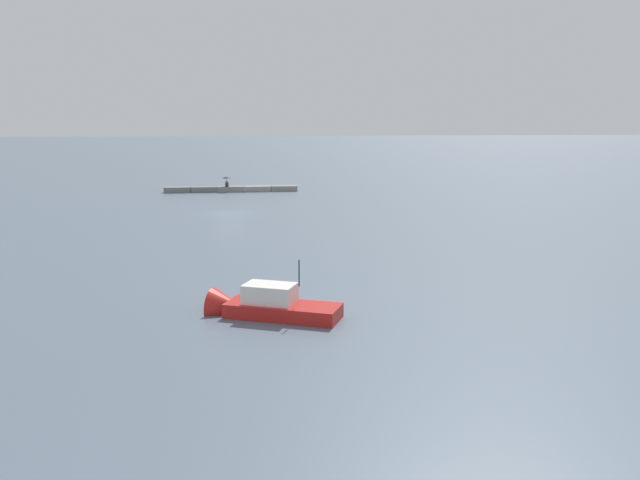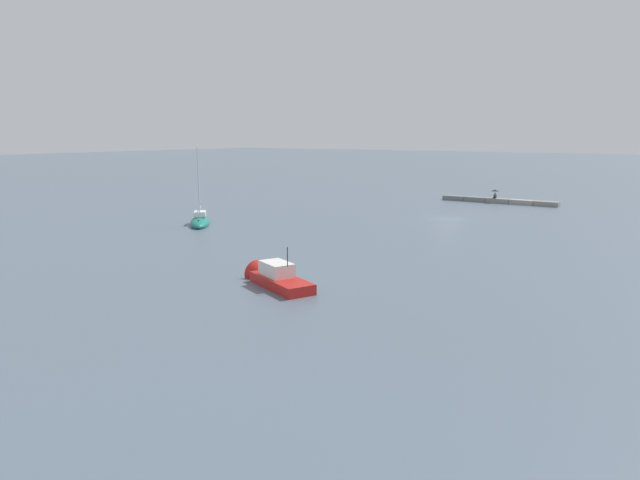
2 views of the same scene
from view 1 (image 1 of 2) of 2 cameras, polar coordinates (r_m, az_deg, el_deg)
name	(u,v)px [view 1 (image 1 of 2)]	position (r m, az deg, el deg)	size (l,w,h in m)	color
ground_plane	(230,213)	(64.62, -7.61, 2.25)	(500.00, 500.00, 0.00)	slate
seawall_pier	(231,189)	(83.22, -7.52, 4.31)	(16.13, 1.46, 0.66)	gray
person_seated_brown_left	(227,184)	(83.12, -7.90, 4.69)	(0.42, 0.62, 0.73)	#1E2333
umbrella_open_black	(227,177)	(82.99, -7.91, 5.27)	(1.16, 1.16, 1.26)	black
motorboat_red_near	(262,308)	(31.44, -4.92, -5.77)	(6.43, 4.21, 3.47)	red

